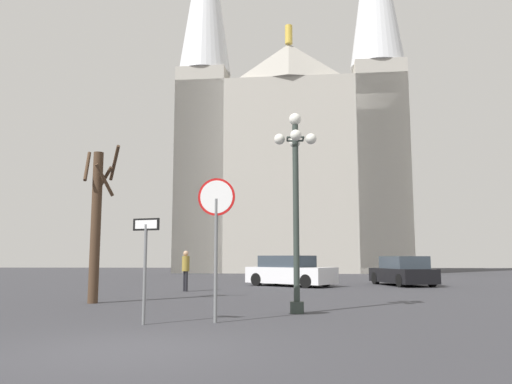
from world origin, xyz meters
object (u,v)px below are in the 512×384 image
Objects in this scene: parked_car_near_black at (403,272)px; parked_car_far_white at (290,272)px; one_way_arrow_sign at (145,255)px; pedestrian_walking at (186,267)px; bare_tree at (97,220)px; cathedral at (291,145)px; street_lamp at (296,189)px; stop_sign at (216,219)px.

parked_car_far_white reaches higher than parked_car_near_black.
parked_car_near_black is 0.96× the size of parked_car_far_white.
pedestrian_walking is (-1.04, 10.52, -0.44)m from one_way_arrow_sign.
one_way_arrow_sign reaches higher than pedestrian_walking.
parked_car_near_black is (12.20, 10.38, -1.92)m from bare_tree.
cathedral is 22.17× the size of pedestrian_walking.
street_lamp is 1.15× the size of parked_car_far_white.
bare_tree is 6.10m from pedestrian_walking.
parked_car_near_black is at bearing 65.63° from street_lamp.
cathedral is 38.47m from stop_sign.
parked_car_far_white is at bearing 76.60° from one_way_arrow_sign.
street_lamp is 1.19× the size of parked_car_near_black.
parked_car_far_white is at bearing 89.60° from street_lamp.
bare_tree reaches higher than one_way_arrow_sign.
cathedral is 25.50m from parked_car_near_black.
one_way_arrow_sign is 15.00m from parked_car_far_white.
pedestrian_walking reaches higher than parked_car_far_white.
one_way_arrow_sign reaches higher than parked_car_far_white.
stop_sign is at bearing -45.70° from bare_tree.
stop_sign is 16.90m from parked_car_near_black.
bare_tree is (-2.94, 4.93, 1.13)m from one_way_arrow_sign.
pedestrian_walking is (-5.25, -26.92, -11.28)m from cathedral.
cathedral is 11.72× the size of stop_sign.
street_lamp reaches higher than parked_car_near_black.
bare_tree reaches higher than pedestrian_walking.
bare_tree is 2.95× the size of pedestrian_walking.
cathedral is 29.65m from pedestrian_walking.
stop_sign is 0.61× the size of street_lamp.
bare_tree is at bearing -123.62° from parked_car_far_white.
one_way_arrow_sign is at bearing -145.46° from street_lamp.
cathedral is at bearing 77.61° from bare_tree.
one_way_arrow_sign is at bearing -84.33° from pedestrian_walking.
one_way_arrow_sign is (-4.21, -37.43, -10.84)m from cathedral.
one_way_arrow_sign is at bearing -121.18° from parked_car_near_black.
parked_car_near_black is 2.60× the size of pedestrian_walking.
street_lamp is at bearing -61.57° from pedestrian_walking.
pedestrian_walking is (-2.55, 10.13, -1.27)m from stop_sign.
street_lamp is 12.50m from parked_car_far_white.
stop_sign is 6.37m from bare_tree.
street_lamp is (1.88, 1.95, 0.93)m from stop_sign.
parked_car_far_white is (0.09, 12.24, -2.53)m from street_lamp.
stop_sign is at bearing 14.27° from one_way_arrow_sign.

